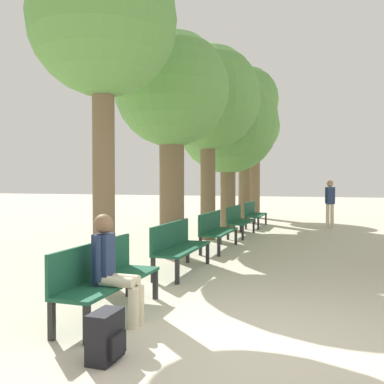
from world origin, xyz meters
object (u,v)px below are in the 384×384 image
Objects in this scene: tree_row_0 at (103,27)px; backpack at (106,336)px; tree_row_4 at (245,103)px; pedestrian_near at (330,201)px; tree_row_2 at (208,99)px; bench_row_3 at (238,219)px; person_seated at (112,266)px; bench_row_2 at (215,228)px; bench_row_0 at (104,274)px; tree_row_1 at (172,94)px; bench_row_1 at (178,244)px; bench_row_4 at (254,212)px; tree_row_5 at (254,131)px; tree_row_3 at (228,124)px.

backpack is (1.33, -2.30, -3.69)m from tree_row_0.
tree_row_4 reaches higher than pedestrian_near.
bench_row_3 is at bearing 54.96° from tree_row_2.
pedestrian_near is (2.31, 10.95, 0.27)m from person_seated.
bench_row_2 is at bearing -114.72° from pedestrian_near.
pedestrian_near is (2.55, 10.73, 0.43)m from bench_row_0.
tree_row_0 reaches higher than backpack.
bench_row_0 is 0.38× the size of tree_row_1.
bench_row_2 is (0.00, 2.60, 0.00)m from bench_row_1.
bench_row_1 is 4.06× the size of backpack.
bench_row_4 is at bearing -68.71° from tree_row_4.
tree_row_5 is 3.12× the size of pedestrian_near.
backpack is 0.27× the size of pedestrian_near.
tree_row_2 is at bearing 97.23° from person_seated.
tree_row_2 is at bearing 99.45° from backpack.
tree_row_0 is 3.64m from person_seated.
person_seated is (0.90, -1.38, -3.25)m from tree_row_0.
tree_row_4 is at bearing 98.75° from bench_row_3.
tree_row_1 is 7.84m from pedestrian_near.
bench_row_4 is 0.36× the size of tree_row_0.
tree_row_4 is 4.90× the size of person_seated.
tree_row_3 reaches higher than tree_row_1.
tree_row_0 is 13.03m from tree_row_5.
person_seated reaches higher than bench_row_4.
tree_row_3 is 1.02× the size of tree_row_5.
tree_row_0 is 1.06× the size of tree_row_1.
tree_row_3 reaches higher than bench_row_0.
bench_row_2 is 4.06× the size of backpack.
tree_row_2 is at bearing 98.83° from bench_row_1.
bench_row_0 is 0.36× the size of tree_row_0.
tree_row_1 is at bearing -90.00° from tree_row_4.
bench_row_0 is 1.34m from backpack.
bench_row_3 is 1.46× the size of person_seated.
tree_row_0 is 2.91m from tree_row_1.
bench_row_2 is (0.00, 5.19, 0.00)m from bench_row_0.
pedestrian_near is at bearing -47.20° from tree_row_5.
tree_row_2 is at bearing 90.00° from tree_row_1.
tree_row_2 reaches higher than person_seated.
bench_row_0 is 5.19m from bench_row_2.
tree_row_1 is at bearing -90.00° from tree_row_3.
bench_row_2 is 2.60m from bench_row_3.
bench_row_0 is at bearing -80.72° from tree_row_1.
bench_row_3 is at bearing 80.01° from tree_row_1.
tree_row_1 is at bearing -115.63° from pedestrian_near.
pedestrian_near reaches higher than bench_row_2.
tree_row_0 is (-0.66, -6.62, 3.40)m from bench_row_3.
bench_row_4 is at bearing 79.43° from tree_row_2.
tree_row_4 is 3.73× the size of pedestrian_near.
bench_row_2 is at bearing 60.18° from tree_row_1.
bench_row_1 and bench_row_3 have the same top height.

